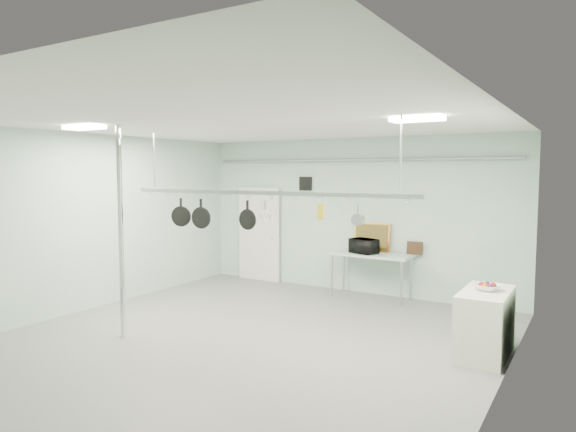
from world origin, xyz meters
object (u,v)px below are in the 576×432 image
Objects in this scene: coffee_canister at (373,248)px; skillet_left at (181,212)px; side_cabinet at (485,323)px; skillet_right at (247,214)px; prep_table at (371,257)px; pot_rack at (259,191)px; microwave at (364,246)px; chrome_pole at (121,232)px; skillet_mid at (201,214)px; fruit_bowl at (487,287)px.

coffee_canister is 0.49× the size of skillet_left.
side_cabinet is 5.66× the size of coffee_canister.
skillet_right is (1.31, 0.00, 0.01)m from skillet_left.
prep_table is 0.33× the size of pot_rack.
microwave reaches higher than coffee_canister.
microwave is (2.19, 4.11, -0.55)m from chrome_pole.
side_cabinet is at bearing 22.41° from chrome_pole.
skillet_left and skillet_mid have the same top height.
coffee_canister is at bearing 139.15° from side_cabinet.
side_cabinet is at bearing -40.85° from coffee_canister.
skillet_mid is at bearing -164.83° from side_cabinet.
skillet_mid is at bearing -20.52° from skillet_left.
prep_table is 0.26m from microwave.
pot_rack is (-0.40, -3.30, 1.40)m from prep_table.
side_cabinet is at bearing -6.72° from skillet_left.
fruit_bowl is 0.80× the size of skillet_left.
chrome_pole reaches higher than coffee_canister.
skillet_right reaches higher than microwave.
side_cabinet is 2.52× the size of skillet_mid.
prep_table is 3.08× the size of microwave.
skillet_left is (-1.97, -3.26, 0.86)m from coffee_canister.
fruit_bowl is at bearing 161.13° from microwave.
pot_rack is 3.51m from coffee_canister.
pot_rack reaches higher than fruit_bowl.
prep_table is at bearing 139.71° from fruit_bowl.
chrome_pole reaches higher than side_cabinet.
skillet_mid is at bearing 180.00° from pot_rack.
coffee_canister is at bearing 60.58° from chrome_pole.
skillet_left reaches higher than prep_table.
prep_table is 3.68× the size of skillet_left.
microwave is 1.49× the size of fruit_bowl.
skillet_left is 1.06× the size of skillet_right.
skillet_left is at bearing -120.28° from prep_table.
prep_table is 0.19m from coffee_canister.
prep_table is 3.39m from side_cabinet.
pot_rack is 9.25× the size of microwave.
microwave reaches higher than prep_table.
microwave is 3.59m from skillet_mid.
microwave is 3.35m from skillet_right.
coffee_canister is at bearing 80.34° from skillet_right.
side_cabinet is 2.31× the size of microwave.
skillet_left is at bearing 171.22° from skillet_mid.
chrome_pole is 2.00× the size of prep_table.
skillet_mid is (-1.56, -3.26, 0.84)m from coffee_canister.
skillet_mid reaches higher than side_cabinet.
pot_rack is at bearing -159.55° from side_cabinet.
skillet_mid is 1.16× the size of skillet_right.
prep_table is (2.30, 4.20, -0.77)m from chrome_pole.
skillet_mid reaches higher than fruit_bowl.
prep_table is at bearing 142.67° from coffee_canister.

